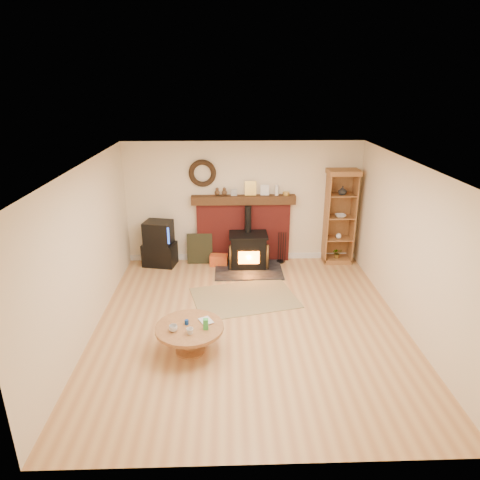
{
  "coord_description": "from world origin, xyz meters",
  "views": [
    {
      "loc": [
        -0.36,
        -6.09,
        3.76
      ],
      "look_at": [
        -0.13,
        1.0,
        1.1
      ],
      "focal_mm": 32.0,
      "sensor_mm": 36.0,
      "label": 1
    }
  ],
  "objects_px": {
    "tv_unit": "(159,244)",
    "curio_cabinet": "(339,217)",
    "coffee_table": "(190,331)",
    "wood_stove": "(248,251)"
  },
  "relations": [
    {
      "from": "coffee_table",
      "to": "tv_unit",
      "type": "bearing_deg",
      "value": 105.56
    },
    {
      "from": "wood_stove",
      "to": "tv_unit",
      "type": "bearing_deg",
      "value": 174.16
    },
    {
      "from": "wood_stove",
      "to": "tv_unit",
      "type": "height_order",
      "value": "wood_stove"
    },
    {
      "from": "tv_unit",
      "to": "curio_cabinet",
      "type": "height_order",
      "value": "curio_cabinet"
    },
    {
      "from": "tv_unit",
      "to": "coffee_table",
      "type": "bearing_deg",
      "value": -74.44
    },
    {
      "from": "curio_cabinet",
      "to": "tv_unit",
      "type": "bearing_deg",
      "value": -178.7
    },
    {
      "from": "wood_stove",
      "to": "tv_unit",
      "type": "xyz_separation_m",
      "value": [
        -1.9,
        0.19,
        0.11
      ]
    },
    {
      "from": "curio_cabinet",
      "to": "coffee_table",
      "type": "relative_size",
      "value": 2.05
    },
    {
      "from": "tv_unit",
      "to": "wood_stove",
      "type": "bearing_deg",
      "value": -5.84
    },
    {
      "from": "wood_stove",
      "to": "tv_unit",
      "type": "distance_m",
      "value": 1.91
    }
  ]
}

